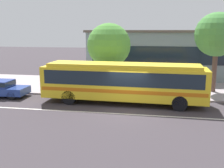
{
  "coord_description": "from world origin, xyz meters",
  "views": [
    {
      "loc": [
        1.93,
        -16.38,
        5.1
      ],
      "look_at": [
        -1.32,
        1.97,
        1.3
      ],
      "focal_mm": 42.56,
      "sensor_mm": 36.0,
      "label": 1
    }
  ],
  "objects_px": {
    "bus_stop_sign": "(167,78)",
    "street_tree_mid_block": "(217,35)",
    "pedestrian_waiting_near_sign": "(149,84)",
    "pedestrian_walking_along_curb": "(180,84)",
    "street_tree_near_stop": "(109,45)",
    "transit_bus": "(123,80)"
  },
  "relations": [
    {
      "from": "pedestrian_walking_along_curb",
      "to": "transit_bus",
      "type": "bearing_deg",
      "value": -153.94
    },
    {
      "from": "pedestrian_waiting_near_sign",
      "to": "pedestrian_walking_along_curb",
      "type": "height_order",
      "value": "pedestrian_walking_along_curb"
    },
    {
      "from": "transit_bus",
      "to": "street_tree_mid_block",
      "type": "relative_size",
      "value": 1.79
    },
    {
      "from": "pedestrian_walking_along_curb",
      "to": "street_tree_near_stop",
      "type": "bearing_deg",
      "value": 160.38
    },
    {
      "from": "pedestrian_waiting_near_sign",
      "to": "street_tree_mid_block",
      "type": "distance_m",
      "value": 6.79
    },
    {
      "from": "pedestrian_waiting_near_sign",
      "to": "street_tree_near_stop",
      "type": "distance_m",
      "value": 4.9
    },
    {
      "from": "transit_bus",
      "to": "pedestrian_waiting_near_sign",
      "type": "height_order",
      "value": "transit_bus"
    },
    {
      "from": "pedestrian_waiting_near_sign",
      "to": "street_tree_mid_block",
      "type": "xyz_separation_m",
      "value": [
        5.15,
        2.52,
        3.63
      ]
    },
    {
      "from": "transit_bus",
      "to": "street_tree_near_stop",
      "type": "xyz_separation_m",
      "value": [
        -1.76,
        4.01,
        2.19
      ]
    },
    {
      "from": "pedestrian_walking_along_curb",
      "to": "bus_stop_sign",
      "type": "relative_size",
      "value": 0.75
    },
    {
      "from": "bus_stop_sign",
      "to": "street_tree_near_stop",
      "type": "xyz_separation_m",
      "value": [
        -4.77,
        2.31,
        2.2
      ]
    },
    {
      "from": "transit_bus",
      "to": "street_tree_mid_block",
      "type": "xyz_separation_m",
      "value": [
        6.87,
        4.47,
        3.07
      ]
    },
    {
      "from": "pedestrian_waiting_near_sign",
      "to": "pedestrian_walking_along_curb",
      "type": "relative_size",
      "value": 0.93
    },
    {
      "from": "street_tree_mid_block",
      "to": "pedestrian_walking_along_curb",
      "type": "bearing_deg",
      "value": -138.85
    },
    {
      "from": "bus_stop_sign",
      "to": "pedestrian_waiting_near_sign",
      "type": "bearing_deg",
      "value": 168.86
    },
    {
      "from": "pedestrian_walking_along_curb",
      "to": "street_tree_mid_block",
      "type": "bearing_deg",
      "value": 41.15
    },
    {
      "from": "pedestrian_waiting_near_sign",
      "to": "street_tree_near_stop",
      "type": "relative_size",
      "value": 0.3
    },
    {
      "from": "pedestrian_walking_along_curb",
      "to": "street_tree_mid_block",
      "type": "xyz_separation_m",
      "value": [
        2.88,
        2.51,
        3.55
      ]
    },
    {
      "from": "bus_stop_sign",
      "to": "street_tree_mid_block",
      "type": "relative_size",
      "value": 0.37
    },
    {
      "from": "pedestrian_walking_along_curb",
      "to": "street_tree_mid_block",
      "type": "relative_size",
      "value": 0.28
    },
    {
      "from": "transit_bus",
      "to": "street_tree_near_stop",
      "type": "height_order",
      "value": "street_tree_near_stop"
    },
    {
      "from": "street_tree_mid_block",
      "to": "bus_stop_sign",
      "type": "bearing_deg",
      "value": -144.38
    }
  ]
}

